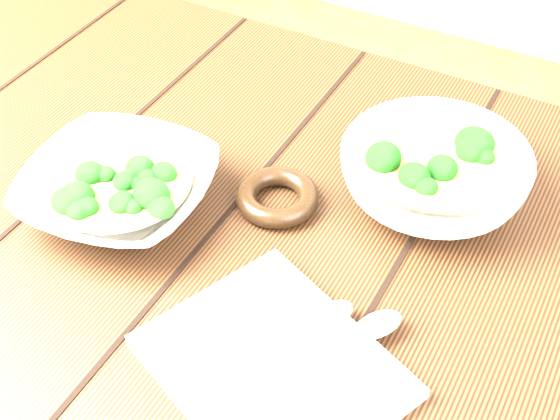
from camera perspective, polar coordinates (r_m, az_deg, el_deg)
name	(u,v)px	position (r m, az deg, el deg)	size (l,w,h in m)	color
table	(240,296)	(0.96, -2.92, -6.31)	(1.20, 0.80, 0.75)	#311E0E
soup_bowl_front	(118,188)	(0.89, -11.73, 1.58)	(0.24, 0.24, 0.06)	silver
soup_bowl_back	(433,174)	(0.90, 11.16, 2.59)	(0.26, 0.26, 0.08)	silver
trivet	(277,197)	(0.89, -0.20, 0.96)	(0.10, 0.10, 0.02)	black
napkin	(273,366)	(0.74, -0.52, -11.35)	(0.23, 0.18, 0.01)	beige
spoon_left	(300,333)	(0.75, 1.44, -8.96)	(0.10, 0.17, 0.01)	#A8A294
spoon_right	(346,340)	(0.75, 4.88, -9.47)	(0.11, 0.17, 0.01)	#A8A294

